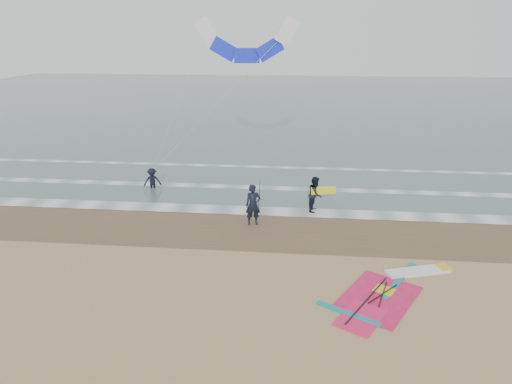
# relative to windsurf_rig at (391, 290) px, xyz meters

# --- Properties ---
(ground) EXTENTS (120.00, 120.00, 0.00)m
(ground) POSITION_rel_windsurf_rig_xyz_m (-4.28, -0.87, -0.03)
(ground) COLOR tan
(ground) RESTS_ON ground
(sea_water) EXTENTS (120.00, 80.00, 0.02)m
(sea_water) POSITION_rel_windsurf_rig_xyz_m (-4.28, 47.13, -0.02)
(sea_water) COLOR #47605E
(sea_water) RESTS_ON ground
(wet_sand_band) EXTENTS (120.00, 5.00, 0.01)m
(wet_sand_band) POSITION_rel_windsurf_rig_xyz_m (-4.28, 5.13, -0.03)
(wet_sand_band) COLOR brown
(wet_sand_band) RESTS_ON ground
(foam_waterline) EXTENTS (120.00, 9.15, 0.02)m
(foam_waterline) POSITION_rel_windsurf_rig_xyz_m (-4.28, 9.57, -0.00)
(foam_waterline) COLOR white
(foam_waterline) RESTS_ON ground
(windsurf_rig) EXTENTS (5.39, 5.11, 0.13)m
(windsurf_rig) POSITION_rel_windsurf_rig_xyz_m (0.00, 0.00, 0.00)
(windsurf_rig) COLOR white
(windsurf_rig) RESTS_ON ground
(person_standing) EXTENTS (0.84, 0.66, 2.02)m
(person_standing) POSITION_rel_windsurf_rig_xyz_m (-5.62, 5.61, 0.98)
(person_standing) COLOR black
(person_standing) RESTS_ON ground
(person_walking) EXTENTS (0.88, 1.04, 1.88)m
(person_walking) POSITION_rel_windsurf_rig_xyz_m (-2.58, 7.68, 0.90)
(person_walking) COLOR black
(person_walking) RESTS_ON ground
(person_wading) EXTENTS (1.19, 0.90, 1.63)m
(person_wading) POSITION_rel_windsurf_rig_xyz_m (-12.19, 10.36, 0.78)
(person_wading) COLOR black
(person_wading) RESTS_ON ground
(held_pole) EXTENTS (0.17, 0.86, 1.82)m
(held_pole) POSITION_rel_windsurf_rig_xyz_m (-5.32, 5.61, 1.45)
(held_pole) COLOR black
(held_pole) RESTS_ON ground
(carried_kiteboard) EXTENTS (1.30, 0.51, 0.39)m
(carried_kiteboard) POSITION_rel_windsurf_rig_xyz_m (-2.18, 7.58, 1.15)
(carried_kiteboard) COLOR yellow
(carried_kiteboard) RESTS_ON ground
(surf_kite) EXTENTS (8.54, 2.64, 8.75)m
(surf_kite) POSITION_rel_windsurf_rig_xyz_m (-6.76, 12.79, 8.22)
(surf_kite) COLOR white
(surf_kite) RESTS_ON ground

